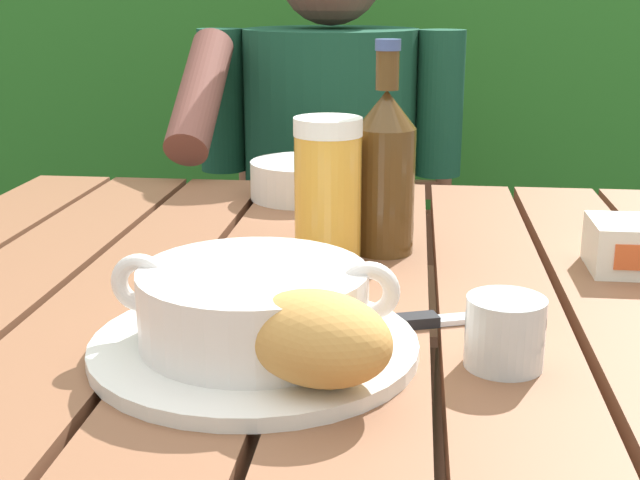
{
  "coord_description": "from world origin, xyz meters",
  "views": [
    {
      "loc": [
        0.04,
        -0.8,
        1.06
      ],
      "look_at": [
        -0.04,
        -0.06,
        0.84
      ],
      "focal_mm": 48.05,
      "sensor_mm": 36.0,
      "label": 1
    }
  ],
  "objects_px": {
    "table_knife": "(434,320)",
    "soup_bowl": "(254,303)",
    "serving_plate": "(255,346)",
    "water_glass_small": "(505,332)",
    "person_eating": "(326,186)",
    "bread_roll": "(317,338)",
    "diner_bowl": "(304,180)",
    "chair_near_diner": "(337,272)",
    "beer_bottle": "(385,168)",
    "beer_glass": "(328,191)"
  },
  "relations": [
    {
      "from": "serving_plate",
      "to": "person_eating",
      "type": "bearing_deg",
      "value": 92.09
    },
    {
      "from": "person_eating",
      "to": "chair_near_diner",
      "type": "bearing_deg",
      "value": 89.17
    },
    {
      "from": "diner_bowl",
      "to": "beer_glass",
      "type": "bearing_deg",
      "value": -77.76
    },
    {
      "from": "bread_roll",
      "to": "soup_bowl",
      "type": "bearing_deg",
      "value": 130.6
    },
    {
      "from": "chair_near_diner",
      "to": "serving_plate",
      "type": "distance_m",
      "value": 1.14
    },
    {
      "from": "chair_near_diner",
      "to": "table_knife",
      "type": "height_order",
      "value": "chair_near_diner"
    },
    {
      "from": "beer_glass",
      "to": "beer_bottle",
      "type": "relative_size",
      "value": 0.67
    },
    {
      "from": "beer_bottle",
      "to": "water_glass_small",
      "type": "height_order",
      "value": "beer_bottle"
    },
    {
      "from": "serving_plate",
      "to": "table_knife",
      "type": "distance_m",
      "value": 0.17
    },
    {
      "from": "person_eating",
      "to": "soup_bowl",
      "type": "bearing_deg",
      "value": -87.91
    },
    {
      "from": "water_glass_small",
      "to": "soup_bowl",
      "type": "bearing_deg",
      "value": 179.31
    },
    {
      "from": "chair_near_diner",
      "to": "soup_bowl",
      "type": "distance_m",
      "value": 1.15
    },
    {
      "from": "beer_bottle",
      "to": "diner_bowl",
      "type": "height_order",
      "value": "beer_bottle"
    },
    {
      "from": "chair_near_diner",
      "to": "water_glass_small",
      "type": "bearing_deg",
      "value": -78.09
    },
    {
      "from": "person_eating",
      "to": "bread_roll",
      "type": "relative_size",
      "value": 8.35
    },
    {
      "from": "chair_near_diner",
      "to": "diner_bowl",
      "type": "bearing_deg",
      "value": -90.0
    },
    {
      "from": "table_knife",
      "to": "water_glass_small",
      "type": "bearing_deg",
      "value": -57.0
    },
    {
      "from": "bread_roll",
      "to": "beer_bottle",
      "type": "relative_size",
      "value": 0.6
    },
    {
      "from": "chair_near_diner",
      "to": "bread_roll",
      "type": "height_order",
      "value": "chair_near_diner"
    },
    {
      "from": "person_eating",
      "to": "diner_bowl",
      "type": "xyz_separation_m",
      "value": [
        0.0,
        -0.34,
        0.09
      ]
    },
    {
      "from": "person_eating",
      "to": "water_glass_small",
      "type": "height_order",
      "value": "person_eating"
    },
    {
      "from": "beer_glass",
      "to": "beer_bottle",
      "type": "distance_m",
      "value": 0.08
    },
    {
      "from": "chair_near_diner",
      "to": "table_knife",
      "type": "xyz_separation_m",
      "value": [
        0.18,
        -1.02,
        0.3
      ]
    },
    {
      "from": "soup_bowl",
      "to": "table_knife",
      "type": "height_order",
      "value": "soup_bowl"
    },
    {
      "from": "person_eating",
      "to": "beer_glass",
      "type": "distance_m",
      "value": 0.66
    },
    {
      "from": "chair_near_diner",
      "to": "beer_glass",
      "type": "xyz_separation_m",
      "value": [
        0.07,
        -0.85,
        0.38
      ]
    },
    {
      "from": "serving_plate",
      "to": "soup_bowl",
      "type": "bearing_deg",
      "value": 0.0
    },
    {
      "from": "beer_glass",
      "to": "table_knife",
      "type": "height_order",
      "value": "beer_glass"
    },
    {
      "from": "table_knife",
      "to": "soup_bowl",
      "type": "bearing_deg",
      "value": -151.67
    },
    {
      "from": "soup_bowl",
      "to": "diner_bowl",
      "type": "xyz_separation_m",
      "value": [
        -0.03,
        0.55,
        -0.02
      ]
    },
    {
      "from": "soup_bowl",
      "to": "bread_roll",
      "type": "height_order",
      "value": "soup_bowl"
    },
    {
      "from": "table_knife",
      "to": "diner_bowl",
      "type": "xyz_separation_m",
      "value": [
        -0.18,
        0.47,
        0.02
      ]
    },
    {
      "from": "bread_roll",
      "to": "diner_bowl",
      "type": "xyz_separation_m",
      "value": [
        -0.09,
        0.62,
        -0.02
      ]
    },
    {
      "from": "diner_bowl",
      "to": "person_eating",
      "type": "bearing_deg",
      "value": 90.49
    },
    {
      "from": "water_glass_small",
      "to": "table_knife",
      "type": "xyz_separation_m",
      "value": [
        -0.05,
        0.08,
        -0.02
      ]
    },
    {
      "from": "person_eating",
      "to": "diner_bowl",
      "type": "height_order",
      "value": "person_eating"
    },
    {
      "from": "serving_plate",
      "to": "diner_bowl",
      "type": "distance_m",
      "value": 0.55
    },
    {
      "from": "serving_plate",
      "to": "bread_roll",
      "type": "xyz_separation_m",
      "value": [
        0.06,
        -0.07,
        0.04
      ]
    },
    {
      "from": "person_eating",
      "to": "bread_roll",
      "type": "xyz_separation_m",
      "value": [
        0.09,
        -0.96,
        0.11
      ]
    },
    {
      "from": "water_glass_small",
      "to": "diner_bowl",
      "type": "xyz_separation_m",
      "value": [
        -0.23,
        0.55,
        -0.0
      ]
    },
    {
      "from": "serving_plate",
      "to": "beer_glass",
      "type": "height_order",
      "value": "beer_glass"
    },
    {
      "from": "chair_near_diner",
      "to": "beer_glass",
      "type": "distance_m",
      "value": 0.93
    },
    {
      "from": "soup_bowl",
      "to": "diner_bowl",
      "type": "distance_m",
      "value": 0.55
    },
    {
      "from": "person_eating",
      "to": "soup_bowl",
      "type": "relative_size",
      "value": 5.03
    },
    {
      "from": "water_glass_small",
      "to": "person_eating",
      "type": "bearing_deg",
      "value": 104.69
    },
    {
      "from": "chair_near_diner",
      "to": "table_knife",
      "type": "relative_size",
      "value": 6.25
    },
    {
      "from": "soup_bowl",
      "to": "bread_roll",
      "type": "relative_size",
      "value": 1.66
    },
    {
      "from": "bread_roll",
      "to": "table_knife",
      "type": "xyz_separation_m",
      "value": [
        0.09,
        0.15,
        -0.04
      ]
    },
    {
      "from": "soup_bowl",
      "to": "table_knife",
      "type": "xyz_separation_m",
      "value": [
        0.15,
        0.08,
        -0.04
      ]
    },
    {
      "from": "soup_bowl",
      "to": "serving_plate",
      "type": "bearing_deg",
      "value": 0.0
    }
  ]
}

